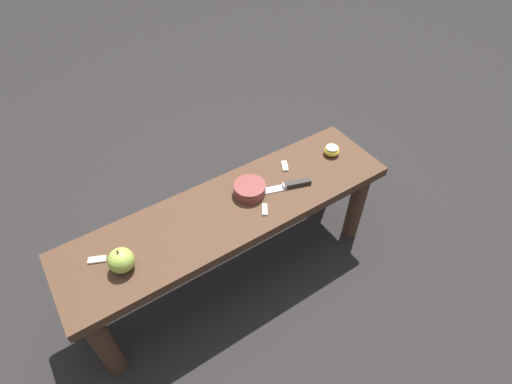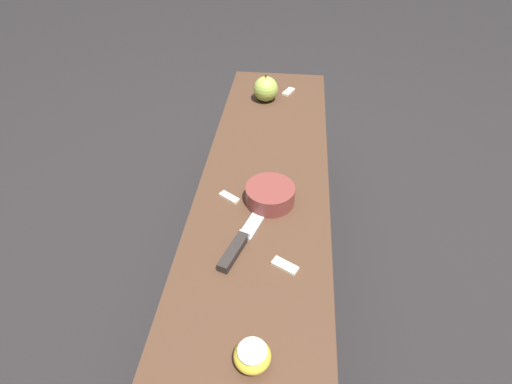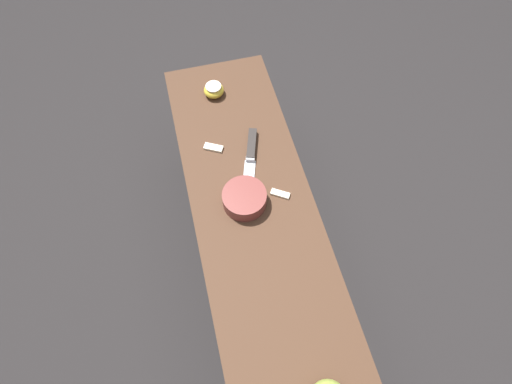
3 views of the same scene
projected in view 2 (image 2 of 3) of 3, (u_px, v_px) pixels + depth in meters
ground_plane at (263, 277)px, 1.36m from camera, size 8.00×8.00×0.00m
wooden_bench at (264, 201)px, 1.13m from camera, size 1.29×0.34×0.44m
knife at (240, 242)px, 0.88m from camera, size 0.24×0.10×0.02m
apple_whole at (266, 89)px, 1.36m from camera, size 0.08×0.08×0.10m
apple_cut at (252, 356)px, 0.67m from camera, size 0.06×0.06×0.04m
apple_slice_near_knife at (285, 266)px, 0.84m from camera, size 0.05×0.06×0.01m
apple_slice_center at (288, 92)px, 1.43m from camera, size 0.06×0.04×0.01m
apple_slice_near_bowl at (229, 197)px, 1.00m from camera, size 0.04×0.06×0.01m
bowl at (270, 195)px, 0.98m from camera, size 0.12×0.12×0.05m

